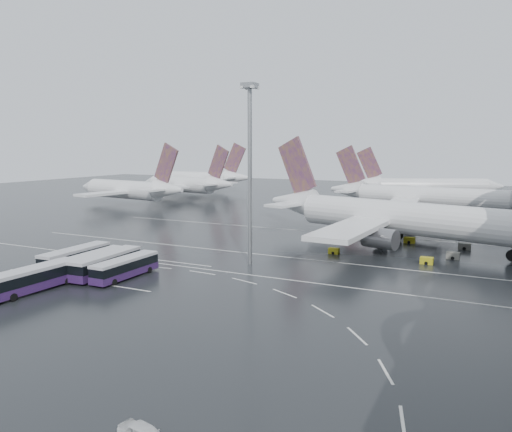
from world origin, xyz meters
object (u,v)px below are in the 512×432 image
at_px(gse_cart_belly_d, 453,256).
at_px(airliner_gate_c, 425,187).
at_px(bus_row_near_d, 125,267).
at_px(gse_cart_belly_a, 427,261).
at_px(bus_row_near_c, 106,263).
at_px(bus_row_near_b, 95,261).
at_px(jet_remote_west, 131,190).
at_px(airliner_gate_b, 420,197).
at_px(gse_cart_belly_b, 465,246).
at_px(gse_cart_belly_c, 334,251).
at_px(jet_remote_far, 201,179).
at_px(jet_remote_mid, 187,185).
at_px(bus_row_far_b, 34,278).
at_px(bus_row_near_a, 75,257).
at_px(floodlight_mast, 250,152).
at_px(gse_cart_belly_e, 409,240).
at_px(airliner_main, 395,218).

bearing_deg(gse_cart_belly_d, airliner_gate_c, 100.41).
relative_size(bus_row_near_d, gse_cart_belly_a, 5.90).
bearing_deg(bus_row_near_c, bus_row_near_b, 70.24).
distance_m(jet_remote_west, gse_cart_belly_a, 107.84).
distance_m(airliner_gate_b, bus_row_near_c, 98.93).
bearing_deg(gse_cart_belly_b, gse_cart_belly_c, -145.45).
relative_size(gse_cart_belly_a, gse_cart_belly_d, 0.94).
xyz_separation_m(jet_remote_far, gse_cart_belly_b, (112.96, -83.77, -4.85)).
distance_m(airliner_gate_b, jet_remote_mid, 86.33).
height_order(jet_remote_mid, bus_row_far_b, jet_remote_mid).
height_order(bus_row_near_a, bus_row_near_b, bus_row_near_a).
xyz_separation_m(floodlight_mast, gse_cart_belly_b, (31.64, 29.00, -18.10)).
xyz_separation_m(jet_remote_far, floodlight_mast, (81.32, -112.77, 13.25)).
relative_size(bus_row_near_b, gse_cart_belly_d, 5.55).
bearing_deg(bus_row_near_d, bus_row_near_c, 88.07).
bearing_deg(floodlight_mast, gse_cart_belly_e, 55.84).
xyz_separation_m(bus_row_far_b, floodlight_mast, (19.34, 27.15, 16.88)).
bearing_deg(airliner_gate_b, jet_remote_far, 166.41).
xyz_separation_m(jet_remote_mid, floodlight_mast, (69.59, -84.68, 13.49)).
bearing_deg(bus_row_near_c, jet_remote_mid, 24.34).
bearing_deg(jet_remote_mid, bus_row_near_c, 129.55).
bearing_deg(airliner_main, jet_remote_far, 155.00).
bearing_deg(bus_row_near_c, airliner_gate_b, -22.91).
bearing_deg(bus_row_near_a, gse_cart_belly_c, -51.67).
bearing_deg(jet_remote_mid, gse_cart_belly_b, 163.06).
height_order(jet_remote_far, bus_row_near_b, jet_remote_far).
height_order(airliner_gate_c, jet_remote_mid, jet_remote_mid).
relative_size(airliner_gate_b, gse_cart_belly_b, 25.12).
bearing_deg(bus_row_near_c, airliner_main, -42.29).
distance_m(bus_row_near_a, gse_cart_belly_e, 64.55).
bearing_deg(gse_cart_belly_d, bus_row_near_c, -143.10).
height_order(airliner_gate_b, gse_cart_belly_b, airliner_gate_b).
xyz_separation_m(bus_row_near_d, gse_cart_belly_a, (39.53, 29.50, -1.11)).
relative_size(jet_remote_west, bus_row_near_c, 3.46).
height_order(airliner_main, gse_cart_belly_a, airliner_main).
bearing_deg(airliner_main, bus_row_near_c, -113.46).
height_order(airliner_main, gse_cart_belly_c, airliner_main).
relative_size(gse_cart_belly_b, gse_cart_belly_c, 1.19).
bearing_deg(jet_remote_mid, gse_cart_belly_d, 158.66).
xyz_separation_m(bus_row_near_a, bus_row_near_b, (4.22, -0.13, -0.14)).
xyz_separation_m(gse_cart_belly_a, gse_cart_belly_e, (-5.69, 17.72, 0.02)).
xyz_separation_m(jet_remote_west, gse_cart_belly_d, (102.69, -36.40, -4.76)).
height_order(airliner_gate_b, gse_cart_belly_a, airliner_gate_b).
xyz_separation_m(airliner_gate_c, gse_cart_belly_b, (19.68, -90.42, -4.27)).
distance_m(airliner_gate_c, jet_remote_west, 105.68).
height_order(bus_row_near_c, gse_cart_belly_e, bus_row_near_c).
xyz_separation_m(jet_remote_far, bus_row_far_b, (61.98, -139.92, -3.64)).
xyz_separation_m(airliner_gate_c, floodlight_mast, (-11.96, -119.42, 13.83)).
bearing_deg(gse_cart_belly_d, bus_row_near_b, -145.68).
xyz_separation_m(airliner_main, jet_remote_far, (-99.86, 85.25, -0.03)).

